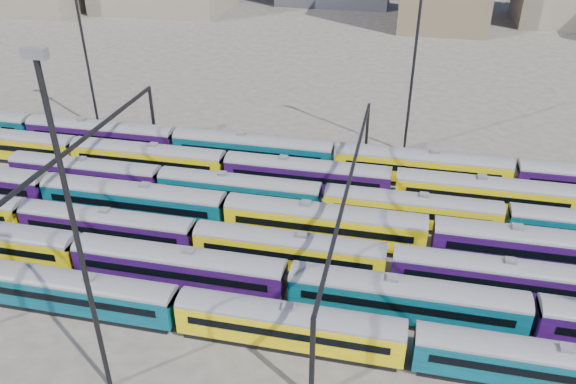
% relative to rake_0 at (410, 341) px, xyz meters
% --- Properties ---
extents(ground, '(500.00, 500.00, 0.00)m').
position_rel_rake_0_xyz_m(ground, '(-16.76, 15.00, -2.43)').
color(ground, '#443D39').
rests_on(ground, ground).
extents(rake_0, '(113.12, 2.76, 4.63)m').
position_rel_rake_0_xyz_m(rake_0, '(0.00, 0.00, 0.00)').
color(rake_0, black).
rests_on(rake_0, ground).
extents(rake_1, '(141.56, 2.96, 4.98)m').
position_rel_rake_0_xyz_m(rake_1, '(-20.86, 5.00, 0.18)').
color(rake_1, black).
rests_on(rake_1, ground).
extents(rake_2, '(113.34, 2.77, 4.64)m').
position_rel_rake_0_xyz_m(rake_2, '(-21.18, 10.00, 0.00)').
color(rake_2, black).
rests_on(rake_2, ground).
extents(rake_3, '(104.73, 3.07, 5.17)m').
position_rel_rake_0_xyz_m(rake_3, '(-9.07, 15.00, 0.28)').
color(rake_3, black).
rests_on(rake_3, ground).
extents(rake_4, '(95.26, 2.79, 4.69)m').
position_rel_rake_0_xyz_m(rake_4, '(-0.48, 20.00, 0.03)').
color(rake_4, black).
rests_on(rake_4, ground).
extents(rake_5, '(141.24, 2.95, 4.96)m').
position_rel_rake_0_xyz_m(rake_5, '(-33.04, 25.00, 0.17)').
color(rake_5, black).
rests_on(rake_5, ground).
extents(rake_6, '(105.92, 3.10, 5.23)m').
position_rel_rake_0_xyz_m(rake_6, '(-20.82, 30.00, 0.31)').
color(rake_6, black).
rests_on(rake_6, ground).
extents(gantry_1, '(0.35, 40.35, 8.03)m').
position_rel_rake_0_xyz_m(gantry_1, '(-36.76, 15.00, 4.35)').
color(gantry_1, black).
rests_on(gantry_1, ground).
extents(gantry_2, '(0.35, 40.35, 8.03)m').
position_rel_rake_0_xyz_m(gantry_2, '(-6.76, 15.00, 4.35)').
color(gantry_2, black).
rests_on(gantry_2, ground).
extents(mast_1, '(1.40, 0.50, 25.60)m').
position_rel_rake_0_xyz_m(mast_1, '(-46.76, 37.00, 11.54)').
color(mast_1, black).
rests_on(mast_1, ground).
extents(mast_2, '(1.40, 0.50, 25.60)m').
position_rel_rake_0_xyz_m(mast_2, '(-21.76, -7.00, 11.54)').
color(mast_2, black).
rests_on(mast_2, ground).
extents(mast_3, '(1.40, 0.50, 25.60)m').
position_rel_rake_0_xyz_m(mast_3, '(-1.76, 39.00, 11.54)').
color(mast_3, black).
rests_on(mast_3, ground).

